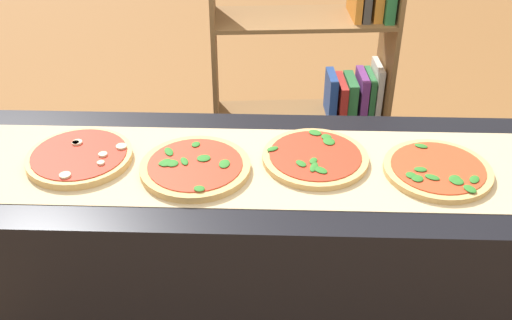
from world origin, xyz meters
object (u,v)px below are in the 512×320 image
object	(u,v)px
pizza_mushroom_0	(80,157)
bookshelf	(323,79)
pizza_spinach_1	(195,167)
pizza_spinach_2	(315,157)
pizza_spinach_3	(438,170)

from	to	relation	value
pizza_mushroom_0	bookshelf	size ratio (longest dim) A/B	0.21
pizza_mushroom_0	bookshelf	distance (m)	1.37
pizza_spinach_1	pizza_spinach_2	world-z (taller)	pizza_spinach_1
pizza_mushroom_0	pizza_spinach_2	size ratio (longest dim) A/B	0.99
pizza_spinach_2	pizza_spinach_1	bearing A→B (deg)	-169.60
pizza_spinach_2	bookshelf	bearing A→B (deg)	84.48
pizza_spinach_1	bookshelf	size ratio (longest dim) A/B	0.21
bookshelf	pizza_spinach_3	bearing A→B (deg)	-78.05
bookshelf	pizza_spinach_2	bearing A→B (deg)	-95.52
pizza_spinach_1	pizza_spinach_2	xyz separation A→B (m)	(0.34, 0.06, -0.00)
pizza_spinach_3	pizza_mushroom_0	bearing A→B (deg)	178.43
pizza_spinach_1	pizza_spinach_3	distance (m)	0.68
pizza_spinach_1	bookshelf	xyz separation A→B (m)	(0.44, 1.13, -0.27)
pizza_spinach_2	pizza_spinach_3	xyz separation A→B (m)	(0.34, -0.05, -0.00)
pizza_spinach_2	pizza_spinach_3	bearing A→B (deg)	-8.51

